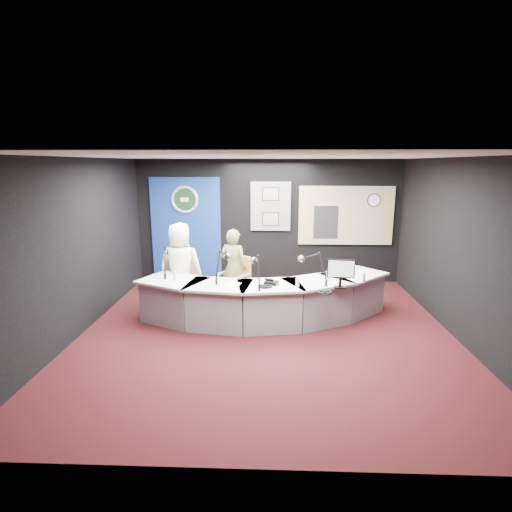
{
  "coord_description": "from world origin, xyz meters",
  "views": [
    {
      "loc": [
        0.06,
        -6.08,
        2.7
      ],
      "look_at": [
        -0.2,
        0.8,
        1.1
      ],
      "focal_mm": 28.0,
      "sensor_mm": 36.0,
      "label": 1
    }
  ],
  "objects_px": {
    "armchair_right": "(234,284)",
    "broadcast_desk": "(264,300)",
    "person_man": "(181,267)",
    "person_woman": "(234,268)",
    "armchair_left": "(181,283)"
  },
  "relations": [
    {
      "from": "broadcast_desk",
      "to": "person_man",
      "type": "bearing_deg",
      "value": 162.43
    },
    {
      "from": "person_man",
      "to": "person_woman",
      "type": "distance_m",
      "value": 1.0
    },
    {
      "from": "armchair_right",
      "to": "person_man",
      "type": "distance_m",
      "value": 1.07
    },
    {
      "from": "armchair_right",
      "to": "armchair_left",
      "type": "bearing_deg",
      "value": -131.25
    },
    {
      "from": "armchair_left",
      "to": "person_woman",
      "type": "xyz_separation_m",
      "value": [
        0.97,
        0.22,
        0.24
      ]
    },
    {
      "from": "armchair_left",
      "to": "person_woman",
      "type": "height_order",
      "value": "person_woman"
    },
    {
      "from": "broadcast_desk",
      "to": "armchair_right",
      "type": "bearing_deg",
      "value": 129.75
    },
    {
      "from": "person_man",
      "to": "person_woman",
      "type": "height_order",
      "value": "person_man"
    },
    {
      "from": "armchair_right",
      "to": "broadcast_desk",
      "type": "bearing_deg",
      "value": -14.42
    },
    {
      "from": "armchair_left",
      "to": "person_man",
      "type": "relative_size",
      "value": 0.62
    },
    {
      "from": "armchair_right",
      "to": "person_woman",
      "type": "height_order",
      "value": "person_woman"
    },
    {
      "from": "armchair_left",
      "to": "armchair_right",
      "type": "relative_size",
      "value": 1.18
    },
    {
      "from": "broadcast_desk",
      "to": "person_woman",
      "type": "xyz_separation_m",
      "value": [
        -0.6,
        0.72,
        0.38
      ]
    },
    {
      "from": "broadcast_desk",
      "to": "person_woman",
      "type": "bearing_deg",
      "value": 129.75
    },
    {
      "from": "broadcast_desk",
      "to": "armchair_right",
      "type": "relative_size",
      "value": 5.14
    }
  ]
}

